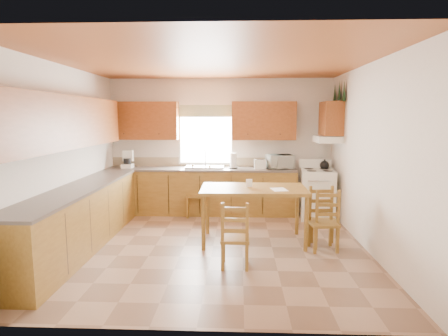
{
  "coord_description": "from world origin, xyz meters",
  "views": [
    {
      "loc": [
        0.39,
        -5.41,
        1.93
      ],
      "look_at": [
        0.15,
        0.3,
        1.15
      ],
      "focal_mm": 30.0,
      "sensor_mm": 36.0,
      "label": 1
    }
  ],
  "objects_px": {
    "stove": "(317,195)",
    "chair_near_right": "(325,218)",
    "microwave": "(280,162)",
    "chair_far_left": "(199,192)",
    "chair_far_right": "(324,219)",
    "chair_near_left": "(235,234)",
    "dining_table": "(253,215)"
  },
  "relations": [
    {
      "from": "stove",
      "to": "chair_near_right",
      "type": "xyz_separation_m",
      "value": [
        -0.21,
        -1.59,
        -0.02
      ]
    },
    {
      "from": "microwave",
      "to": "chair_far_left",
      "type": "relative_size",
      "value": 0.47
    },
    {
      "from": "chair_far_left",
      "to": "chair_far_right",
      "type": "distance_m",
      "value": 2.67
    },
    {
      "from": "chair_near_left",
      "to": "dining_table",
      "type": "bearing_deg",
      "value": -104.62
    },
    {
      "from": "microwave",
      "to": "chair_near_left",
      "type": "bearing_deg",
      "value": -122.48
    },
    {
      "from": "microwave",
      "to": "chair_near_right",
      "type": "relative_size",
      "value": 0.52
    },
    {
      "from": "chair_far_left",
      "to": "chair_near_left",
      "type": "bearing_deg",
      "value": -61.48
    },
    {
      "from": "microwave",
      "to": "dining_table",
      "type": "relative_size",
      "value": 0.29
    },
    {
      "from": "microwave",
      "to": "chair_near_left",
      "type": "distance_m",
      "value": 2.9
    },
    {
      "from": "chair_near_left",
      "to": "chair_far_right",
      "type": "relative_size",
      "value": 0.95
    },
    {
      "from": "chair_far_left",
      "to": "chair_far_right",
      "type": "height_order",
      "value": "chair_far_left"
    },
    {
      "from": "dining_table",
      "to": "chair_far_left",
      "type": "xyz_separation_m",
      "value": [
        -1.0,
        1.44,
        0.06
      ]
    },
    {
      "from": "microwave",
      "to": "chair_far_left",
      "type": "xyz_separation_m",
      "value": [
        -1.58,
        -0.27,
        -0.57
      ]
    },
    {
      "from": "stove",
      "to": "chair_near_left",
      "type": "xyz_separation_m",
      "value": [
        -1.54,
        -2.42,
        -0.02
      ]
    },
    {
      "from": "microwave",
      "to": "dining_table",
      "type": "height_order",
      "value": "microwave"
    },
    {
      "from": "chair_near_right",
      "to": "chair_far_left",
      "type": "distance_m",
      "value": 2.61
    },
    {
      "from": "chair_near_right",
      "to": "dining_table",
      "type": "bearing_deg",
      "value": -9.65
    },
    {
      "from": "microwave",
      "to": "chair_near_right",
      "type": "xyz_separation_m",
      "value": [
        0.48,
        -1.87,
        -0.62
      ]
    },
    {
      "from": "microwave",
      "to": "dining_table",
      "type": "distance_m",
      "value": 1.91
    },
    {
      "from": "chair_far_right",
      "to": "dining_table",
      "type": "bearing_deg",
      "value": 157.53
    },
    {
      "from": "chair_near_right",
      "to": "chair_far_left",
      "type": "xyz_separation_m",
      "value": [
        -2.06,
        1.6,
        0.05
      ]
    },
    {
      "from": "dining_table",
      "to": "chair_near_right",
      "type": "relative_size",
      "value": 1.82
    },
    {
      "from": "stove",
      "to": "chair_far_left",
      "type": "distance_m",
      "value": 2.28
    },
    {
      "from": "microwave",
      "to": "dining_table",
      "type": "bearing_deg",
      "value": -123.67
    },
    {
      "from": "dining_table",
      "to": "chair_far_left",
      "type": "distance_m",
      "value": 1.76
    },
    {
      "from": "dining_table",
      "to": "chair_near_left",
      "type": "xyz_separation_m",
      "value": [
        -0.27,
        -0.99,
        0.01
      ]
    },
    {
      "from": "chair_near_left",
      "to": "chair_far_left",
      "type": "xyz_separation_m",
      "value": [
        -0.73,
        2.43,
        0.06
      ]
    },
    {
      "from": "chair_near_left",
      "to": "chair_far_right",
      "type": "height_order",
      "value": "chair_far_right"
    },
    {
      "from": "chair_near_left",
      "to": "chair_near_right",
      "type": "xyz_separation_m",
      "value": [
        1.33,
        0.83,
        0.01
      ]
    },
    {
      "from": "chair_near_right",
      "to": "chair_far_right",
      "type": "bearing_deg",
      "value": 69.95
    },
    {
      "from": "chair_near_left",
      "to": "chair_far_left",
      "type": "bearing_deg",
      "value": -72.53
    },
    {
      "from": "dining_table",
      "to": "chair_far_left",
      "type": "bearing_deg",
      "value": 124.21
    }
  ]
}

